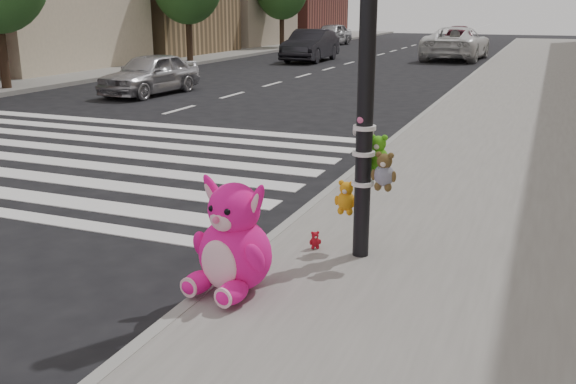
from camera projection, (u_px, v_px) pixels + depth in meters
The scene contains 12 objects.
ground at pixel (30, 297), 5.84m from camera, with size 120.00×120.00×0.00m, color black.
sidewalk_far at pixel (122, 64), 28.48m from camera, with size 6.00×80.00×0.14m, color slate.
curb_edge at pixel (416, 123), 14.17m from camera, with size 0.12×80.00×0.15m, color gray.
crosswalk at pixel (46, 146), 12.09m from camera, with size 11.00×6.00×0.01m, color silver, non-canonical shape.
signal_pole at pixel (368, 88), 6.01m from camera, with size 0.67×0.49×4.00m.
pink_bunny at pixel (233, 245), 5.55m from camera, with size 0.76×0.85×1.03m.
red_teddy at pixel (315, 240), 6.61m from camera, with size 0.13×0.09×0.19m, color #B1111E, non-canonical shape.
car_silver_far at pixel (150, 74), 19.05m from camera, with size 1.44×3.59×1.22m, color #ADADB2.
car_dark_far at pixel (311, 45), 30.44m from camera, with size 1.58×4.54×1.49m, color black.
car_white_near at pixel (456, 43), 31.36m from camera, with size 2.63×5.70×1.58m, color silver.
car_maroon_near at pixel (459, 35), 44.89m from camera, with size 1.72×4.23×1.23m, color #5B1A28.
car_silver_deep at pixel (331, 34), 43.12m from camera, with size 1.70×4.24×1.44m, color #AEAEB3.
Camera 1 is at (4.18, -4.07, 2.55)m, focal length 40.00 mm.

